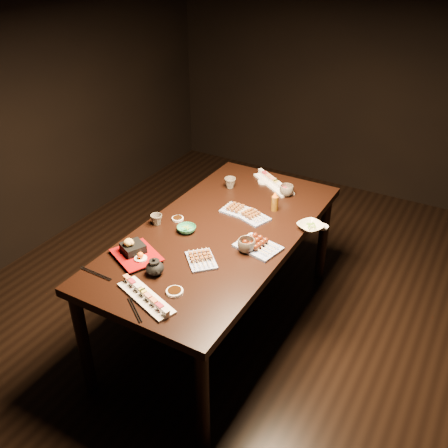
% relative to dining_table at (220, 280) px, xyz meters
% --- Properties ---
extents(ground, '(5.00, 5.00, 0.00)m').
position_rel_dining_table_xyz_m(ground, '(0.19, -0.06, -0.38)').
color(ground, black).
rests_on(ground, ground).
extents(dining_table, '(1.40, 1.99, 0.75)m').
position_rel_dining_table_xyz_m(dining_table, '(0.00, 0.00, 0.00)').
color(dining_table, black).
rests_on(dining_table, ground).
extents(sushi_platter_near, '(0.39, 0.22, 0.05)m').
position_rel_dining_table_xyz_m(sushi_platter_near, '(0.00, -0.73, 0.40)').
color(sushi_platter_near, white).
rests_on(sushi_platter_near, dining_table).
extents(sushi_platter_far, '(0.38, 0.31, 0.05)m').
position_rel_dining_table_xyz_m(sushi_platter_far, '(0.02, 0.72, 0.40)').
color(sushi_platter_far, white).
rests_on(sushi_platter_far, dining_table).
extents(yakitori_plate_center, '(0.23, 0.20, 0.05)m').
position_rel_dining_table_xyz_m(yakitori_plate_center, '(0.11, 0.23, 0.40)').
color(yakitori_plate_center, '#828EB6').
rests_on(yakitori_plate_center, dining_table).
extents(yakitori_plate_right, '(0.24, 0.24, 0.05)m').
position_rel_dining_table_xyz_m(yakitori_plate_right, '(0.07, -0.33, 0.40)').
color(yakitori_plate_right, '#828EB6').
rests_on(yakitori_plate_right, dining_table).
extents(yakitori_plate_left, '(0.21, 0.15, 0.05)m').
position_rel_dining_table_xyz_m(yakitori_plate_left, '(-0.02, 0.26, 0.40)').
color(yakitori_plate_left, '#828EB6').
rests_on(yakitori_plate_left, dining_table).
extents(tsukune_plate, '(0.28, 0.22, 0.06)m').
position_rel_dining_table_xyz_m(tsukune_plate, '(0.28, -0.06, 0.41)').
color(tsukune_plate, '#828EB6').
rests_on(tsukune_plate, dining_table).
extents(edamame_bowl_green, '(0.13, 0.13, 0.04)m').
position_rel_dining_table_xyz_m(edamame_bowl_green, '(-0.17, -0.11, 0.39)').
color(edamame_bowl_green, '#2D8C5E').
rests_on(edamame_bowl_green, dining_table).
extents(edamame_bowl_cream, '(0.20, 0.20, 0.04)m').
position_rel_dining_table_xyz_m(edamame_bowl_cream, '(0.47, 0.29, 0.39)').
color(edamame_bowl_cream, beige).
rests_on(edamame_bowl_cream, dining_table).
extents(tempura_tray, '(0.33, 0.31, 0.10)m').
position_rel_dining_table_xyz_m(tempura_tray, '(-0.26, -0.48, 0.42)').
color(tempura_tray, black).
rests_on(tempura_tray, dining_table).
extents(teacup_near_left, '(0.07, 0.07, 0.07)m').
position_rel_dining_table_xyz_m(teacup_near_left, '(-0.37, -0.13, 0.41)').
color(teacup_near_left, brown).
rests_on(teacup_near_left, dining_table).
extents(teacup_mid_right, '(0.14, 0.14, 0.08)m').
position_rel_dining_table_xyz_m(teacup_mid_right, '(0.24, -0.12, 0.41)').
color(teacup_mid_right, brown).
rests_on(teacup_mid_right, dining_table).
extents(teacup_far_left, '(0.10, 0.10, 0.07)m').
position_rel_dining_table_xyz_m(teacup_far_left, '(-0.22, 0.52, 0.41)').
color(teacup_far_left, brown).
rests_on(teacup_far_left, dining_table).
extents(teacup_far_right, '(0.13, 0.13, 0.08)m').
position_rel_dining_table_xyz_m(teacup_far_right, '(0.17, 0.62, 0.41)').
color(teacup_far_right, brown).
rests_on(teacup_far_right, dining_table).
extents(teapot, '(0.16, 0.16, 0.10)m').
position_rel_dining_table_xyz_m(teapot, '(-0.08, -0.54, 0.42)').
color(teapot, black).
rests_on(teapot, dining_table).
extents(condiment_bottle, '(0.04, 0.04, 0.13)m').
position_rel_dining_table_xyz_m(condiment_bottle, '(0.18, 0.39, 0.44)').
color(condiment_bottle, '#643C0D').
rests_on(condiment_bottle, dining_table).
extents(sauce_dish_west, '(0.08, 0.08, 0.01)m').
position_rel_dining_table_xyz_m(sauce_dish_west, '(-0.29, -0.02, 0.38)').
color(sauce_dish_west, white).
rests_on(sauce_dish_west, dining_table).
extents(sauce_dish_east, '(0.09, 0.09, 0.01)m').
position_rel_dining_table_xyz_m(sauce_dish_east, '(0.53, 0.34, 0.38)').
color(sauce_dish_east, white).
rests_on(sauce_dish_east, dining_table).
extents(sauce_dish_se, '(0.10, 0.10, 0.02)m').
position_rel_dining_table_xyz_m(sauce_dish_se, '(0.10, -0.62, 0.38)').
color(sauce_dish_se, white).
rests_on(sauce_dish_se, dining_table).
extents(sauce_dish_nw, '(0.08, 0.08, 0.01)m').
position_rel_dining_table_xyz_m(sauce_dish_nw, '(-0.06, 0.71, 0.38)').
color(sauce_dish_nw, white).
rests_on(sauce_dish_nw, dining_table).
extents(chopsticks_near, '(0.22, 0.02, 0.01)m').
position_rel_dining_table_xyz_m(chopsticks_near, '(-0.35, -0.70, 0.38)').
color(chopsticks_near, black).
rests_on(chopsticks_near, dining_table).
extents(chopsticks_se, '(0.17, 0.13, 0.01)m').
position_rel_dining_table_xyz_m(chopsticks_se, '(0.01, -0.83, 0.38)').
color(chopsticks_se, black).
rests_on(chopsticks_se, dining_table).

